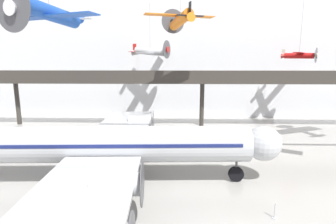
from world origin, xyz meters
The scene contains 8 objects.
hangar_back_wall centered at (0.00, 37.73, 13.01)m, with size 140.00×3.00×26.01m.
mezzanine_walkway centered at (0.00, 28.14, 7.31)m, with size 110.00×3.20×8.94m.
airliner_silver_main centered at (-10.82, 8.05, 3.29)m, with size 31.63×35.73×9.10m.
suspended_plane_blue_trainer centered at (-14.45, 9.48, 14.01)m, with size 9.22×7.83×7.59m.
suspended_plane_orange_highwing centered at (-3.63, 20.94, 15.25)m, with size 8.90×7.53×5.76m.
suspended_plane_silver_racer centered at (-8.54, 32.11, 11.89)m, with size 7.04×8.14×8.88m.
suspended_plane_red_highwing centered at (15.57, 31.01, 11.24)m, with size 5.52×5.98×9.52m.
stanchion_barrier centered at (2.39, 3.21, 0.33)m, with size 0.36×0.36×1.08m.
Camera 1 is at (-4.08, -12.62, 10.01)m, focal length 28.00 mm.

